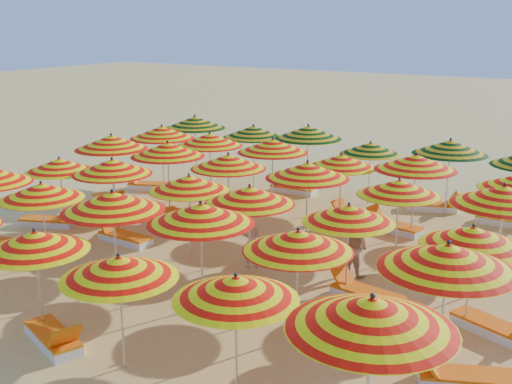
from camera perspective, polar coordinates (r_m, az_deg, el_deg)
ground at (r=18.11m, az=-0.83°, el=-5.25°), size 120.00×120.00×0.00m
umbrella_2 at (r=13.59m, az=-19.05°, el=-4.17°), size 2.22×2.22×2.28m
umbrella_3 at (r=11.81m, az=-12.09°, el=-6.59°), size 2.22×2.22×2.28m
umbrella_4 at (r=10.71m, az=-1.81°, el=-8.55°), size 2.52×2.52×2.27m
umbrella_5 at (r=9.28m, az=10.25°, el=-10.61°), size 2.56×2.56×2.62m
umbrella_7 at (r=17.32m, az=-18.53°, el=0.07°), size 2.65×2.65×2.31m
umbrella_8 at (r=15.11m, az=-12.63°, el=-0.84°), size 3.16×3.16×2.55m
umbrella_9 at (r=13.99m, az=-4.93°, el=-1.94°), size 2.97×2.97×2.51m
umbrella_10 at (r=12.68m, az=3.75°, el=-4.37°), size 2.53×2.53×2.36m
umbrella_11 at (r=11.70m, az=16.67°, el=-5.55°), size 2.94×2.94×2.61m
umbrella_12 at (r=20.47m, az=-17.07°, el=2.29°), size 2.64×2.64×2.26m
umbrella_13 at (r=19.03m, az=-12.67°, el=2.20°), size 3.00×3.00×2.46m
umbrella_14 at (r=17.28m, az=-5.97°, el=0.78°), size 2.32×2.32×2.33m
umbrella_15 at (r=15.74m, az=-0.57°, el=-0.30°), size 2.37×2.37×2.40m
umbrella_16 at (r=14.77m, az=8.24°, el=-1.93°), size 2.23×2.23×2.29m
umbrella_17 at (r=13.80m, az=18.72°, el=-3.77°), size 2.84×2.84×2.30m
umbrella_18 at (r=22.01m, az=-12.73°, el=4.33°), size 2.96×2.96×2.64m
umbrella_19 at (r=20.85m, az=-7.85°, el=3.76°), size 3.18×3.18×2.55m
umbrella_20 at (r=19.36m, az=-2.48°, el=2.72°), size 2.56×2.56×2.44m
umbrella_21 at (r=17.94m, az=4.59°, el=1.92°), size 2.39×2.39×2.52m
umbrella_22 at (r=17.12m, az=12.61°, el=0.39°), size 2.45×2.45×2.33m
umbrella_23 at (r=16.06m, az=21.17°, el=-0.29°), size 2.70×2.70×2.63m
umbrella_24 at (r=24.12m, az=-8.36°, el=5.27°), size 2.57×2.57×2.55m
umbrella_25 at (r=22.74m, az=-4.14°, el=4.67°), size 3.02×3.02×2.49m
umbrella_26 at (r=21.37m, az=1.50°, el=4.12°), size 3.17×3.17×2.53m
umbrella_27 at (r=20.04m, az=7.58°, el=2.73°), size 2.63×2.63×2.33m
umbrella_28 at (r=19.29m, az=14.02°, el=2.58°), size 2.64×2.64×2.57m
umbrella_30 at (r=25.82m, az=-5.46°, el=6.18°), size 2.94×2.94×2.63m
umbrella_31 at (r=24.33m, az=-0.24°, el=5.38°), size 2.81×2.81×2.48m
umbrella_32 at (r=23.37m, az=4.66°, el=5.29°), size 2.79×2.79×2.65m
umbrella_33 at (r=22.51m, az=10.14°, el=3.84°), size 2.78×2.78×2.26m
umbrella_34 at (r=21.79m, az=16.87°, el=3.83°), size 2.64×2.64×2.59m
lounger_0 at (r=13.72m, az=-17.55°, el=-12.27°), size 1.83×1.15×0.69m
lounger_2 at (r=12.40m, az=18.07°, el=-15.44°), size 1.82×1.20×0.69m
lounger_3 at (r=21.20m, az=-17.93°, el=-2.50°), size 1.82×1.17×0.69m
lounger_4 at (r=19.11m, az=-11.62°, el=-3.98°), size 1.76×0.68×0.69m
lounger_5 at (r=15.23m, az=9.71°, el=-8.92°), size 1.80×0.84×0.69m
lounger_6 at (r=14.37m, az=20.40°, el=-11.24°), size 1.82×1.18×0.69m
lounger_7 at (r=22.97m, az=-13.00°, el=-0.80°), size 1.82×1.24×0.69m
lounger_8 at (r=20.81m, az=-6.80°, el=-2.17°), size 1.83×1.13×0.69m
lounger_9 at (r=24.85m, az=-9.41°, el=0.59°), size 1.82×1.23×0.69m
lounger_10 at (r=20.55m, az=8.94°, el=-2.48°), size 1.81×0.91×0.69m
lounger_11 at (r=20.11m, az=12.11°, el=-3.03°), size 1.81×0.91×0.69m
lounger_13 at (r=24.07m, az=3.24°, el=0.30°), size 1.76×0.66×0.69m
lounger_14 at (r=22.62m, az=15.38°, el=-1.21°), size 1.83×1.12×0.69m
lounger_15 at (r=21.73m, az=21.36°, el=-2.39°), size 1.75×0.64×0.69m
beachgoer_b at (r=16.42m, az=8.84°, el=-4.85°), size 0.88×0.79×1.49m
beachgoer_a at (r=16.74m, az=-0.37°, el=-4.53°), size 0.56×0.44×1.34m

